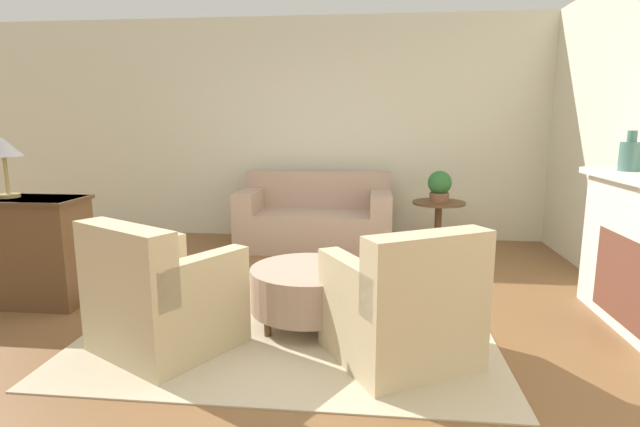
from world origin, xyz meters
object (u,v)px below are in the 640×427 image
at_px(potted_plant_on_side_table, 440,186).
at_px(dresser, 15,249).
at_px(armchair_left, 161,300).
at_px(armchair_right, 404,310).
at_px(table_lamp, 4,151).
at_px(vase_mantel_near, 630,155).
at_px(couch, 315,220).
at_px(side_table, 438,217).
at_px(ottoman_table, 309,288).

bearing_deg(potted_plant_on_side_table, dresser, -151.20).
height_order(armchair_left, armchair_right, same).
bearing_deg(dresser, armchair_left, -24.57).
bearing_deg(table_lamp, armchair_right, -12.81).
bearing_deg(table_lamp, vase_mantel_near, 3.77).
xyz_separation_m(armchair_left, armchair_right, (1.59, 0.00, 0.00)).
height_order(couch, vase_mantel_near, vase_mantel_near).
bearing_deg(side_table, vase_mantel_near, -55.21).
bearing_deg(table_lamp, dresser, -90.00).
distance_m(side_table, table_lamp, 4.32).
height_order(armchair_left, side_table, armchair_left).
relative_size(armchair_left, table_lamp, 2.21).
bearing_deg(side_table, ottoman_table, -118.50).
height_order(armchair_left, vase_mantel_near, vase_mantel_near).
xyz_separation_m(couch, armchair_left, (-0.69, -2.87, 0.01)).
relative_size(couch, vase_mantel_near, 5.88).
relative_size(armchair_right, table_lamp, 2.21).
relative_size(potted_plant_on_side_table, table_lamp, 0.73).
relative_size(armchair_left, dresser, 0.89).
bearing_deg(table_lamp, side_table, 28.80).
relative_size(couch, armchair_left, 1.69).
relative_size(ottoman_table, potted_plant_on_side_table, 2.45).
relative_size(armchair_right, ottoman_table, 1.24).
distance_m(couch, armchair_right, 3.01).
bearing_deg(armchair_left, ottoman_table, 29.47).
bearing_deg(couch, armchair_left, -103.53).
relative_size(armchair_left, vase_mantel_near, 3.49).
xyz_separation_m(side_table, potted_plant_on_side_table, (0.00, 0.00, 0.37)).
bearing_deg(couch, armchair_right, -72.60).
distance_m(ottoman_table, potted_plant_on_side_table, 2.59).
relative_size(couch, dresser, 1.50).
relative_size(ottoman_table, dresser, 0.72).
relative_size(armchair_left, side_table, 1.78).
distance_m(armchair_right, vase_mantel_near, 2.22).
xyz_separation_m(couch, vase_mantel_near, (2.64, -1.83, 0.92)).
xyz_separation_m(armchair_left, ottoman_table, (0.92, 0.52, -0.06)).
relative_size(ottoman_table, side_table, 1.44).
bearing_deg(ottoman_table, armchair_left, -150.53).
distance_m(armchair_left, ottoman_table, 1.06).
relative_size(couch, ottoman_table, 2.09).
height_order(side_table, dresser, dresser).
height_order(dresser, potted_plant_on_side_table, potted_plant_on_side_table).
distance_m(side_table, potted_plant_on_side_table, 0.37).
relative_size(couch, table_lamp, 3.74).
bearing_deg(vase_mantel_near, side_table, 124.79).
xyz_separation_m(armchair_left, potted_plant_on_side_table, (2.13, 2.76, 0.44)).
xyz_separation_m(ottoman_table, side_table, (1.21, 2.24, 0.13)).
xyz_separation_m(ottoman_table, table_lamp, (-2.49, 0.20, 0.99)).
bearing_deg(potted_plant_on_side_table, ottoman_table, -118.50).
bearing_deg(ottoman_table, side_table, 61.50).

